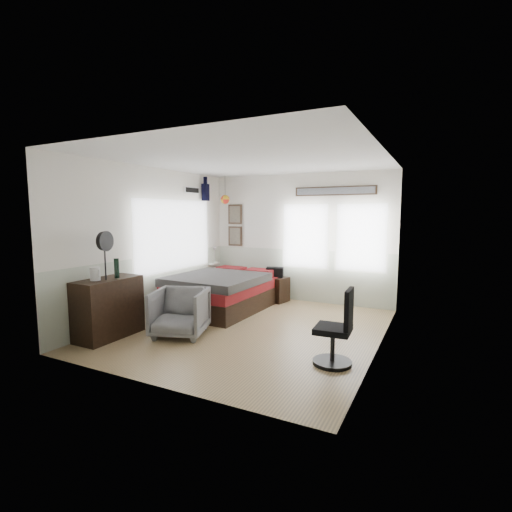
# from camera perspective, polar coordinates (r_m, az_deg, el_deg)

# --- Properties ---
(ground_plane) EXTENTS (4.00, 4.50, 0.01)m
(ground_plane) POSITION_cam_1_polar(r_m,az_deg,el_deg) (6.16, -0.86, -11.17)
(ground_plane) COLOR #8C704E
(room_shell) EXTENTS (4.02, 4.52, 2.71)m
(room_shell) POSITION_cam_1_polar(r_m,az_deg,el_deg) (6.08, -0.71, 4.11)
(room_shell) COLOR white
(room_shell) RESTS_ON ground_plane
(wall_decor) EXTENTS (3.55, 1.32, 1.44)m
(wall_decor) POSITION_cam_1_polar(r_m,az_deg,el_deg) (8.12, -1.41, 8.18)
(wall_decor) COLOR #402D1E
(wall_decor) RESTS_ON room_shell
(bed) EXTENTS (1.63, 2.21, 0.69)m
(bed) POSITION_cam_1_polar(r_m,az_deg,el_deg) (7.36, -5.10, -5.47)
(bed) COLOR black
(bed) RESTS_ON ground_plane
(dresser) EXTENTS (0.48, 1.00, 0.90)m
(dresser) POSITION_cam_1_polar(r_m,az_deg,el_deg) (6.08, -21.73, -7.43)
(dresser) COLOR black
(dresser) RESTS_ON ground_plane
(armchair) EXTENTS (0.99, 1.01, 0.72)m
(armchair) POSITION_cam_1_polar(r_m,az_deg,el_deg) (5.86, -11.63, -8.51)
(armchair) COLOR slate
(armchair) RESTS_ON ground_plane
(nightstand) EXTENTS (0.59, 0.51, 0.52)m
(nightstand) POSITION_cam_1_polar(r_m,az_deg,el_deg) (7.97, 2.90, -5.10)
(nightstand) COLOR black
(nightstand) RESTS_ON ground_plane
(task_chair) EXTENTS (0.48, 0.48, 0.97)m
(task_chair) POSITION_cam_1_polar(r_m,az_deg,el_deg) (4.77, 12.39, -11.66)
(task_chair) COLOR black
(task_chair) RESTS_ON ground_plane
(kettle) EXTENTS (0.17, 0.15, 0.20)m
(kettle) POSITION_cam_1_polar(r_m,az_deg,el_deg) (5.89, -23.51, -2.53)
(kettle) COLOR silver
(kettle) RESTS_ON dresser
(bottle) EXTENTS (0.07, 0.07, 0.30)m
(bottle) POSITION_cam_1_polar(r_m,az_deg,el_deg) (6.00, -20.65, -1.75)
(bottle) COLOR black
(bottle) RESTS_ON dresser
(stand_fan) EXTENTS (0.11, 0.30, 0.72)m
(stand_fan) POSITION_cam_1_polar(r_m,az_deg,el_deg) (5.81, -22.25, 2.01)
(stand_fan) COLOR black
(stand_fan) RESTS_ON dresser
(black_bag) EXTENTS (0.41, 0.32, 0.21)m
(black_bag) POSITION_cam_1_polar(r_m,az_deg,el_deg) (7.90, 2.91, -2.51)
(black_bag) COLOR black
(black_bag) RESTS_ON nightstand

